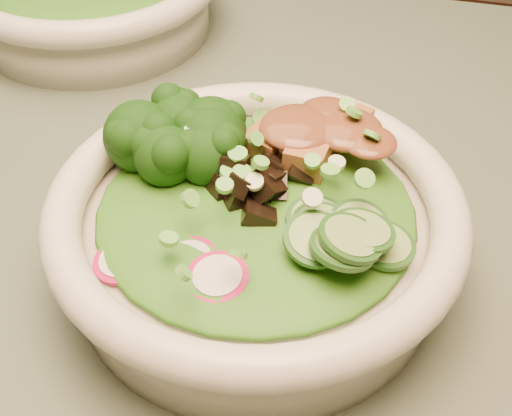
# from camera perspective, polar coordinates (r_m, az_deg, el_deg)

# --- Properties ---
(dining_table) EXTENTS (1.20, 0.80, 0.75)m
(dining_table) POSITION_cam_1_polar(r_m,az_deg,el_deg) (0.53, 12.63, -15.75)
(dining_table) COLOR black
(dining_table) RESTS_ON ground
(salad_bowl) EXTENTS (0.24, 0.24, 0.07)m
(salad_bowl) POSITION_cam_1_polar(r_m,az_deg,el_deg) (0.42, 0.00, -1.87)
(salad_bowl) COLOR silver
(salad_bowl) RESTS_ON dining_table
(lettuce_bed) EXTENTS (0.18, 0.18, 0.02)m
(lettuce_bed) POSITION_cam_1_polar(r_m,az_deg,el_deg) (0.40, 0.00, 0.10)
(lettuce_bed) COLOR #1E6214
(lettuce_bed) RESTS_ON salad_bowl
(broccoli_florets) EXTENTS (0.09, 0.08, 0.04)m
(broccoli_florets) POSITION_cam_1_polar(r_m,az_deg,el_deg) (0.42, -6.06, 4.59)
(broccoli_florets) COLOR black
(broccoli_florets) RESTS_ON salad_bowl
(radish_slices) EXTENTS (0.10, 0.06, 0.02)m
(radish_slices) POSITION_cam_1_polar(r_m,az_deg,el_deg) (0.37, -5.58, -4.55)
(radish_slices) COLOR #AF0D47
(radish_slices) RESTS_ON salad_bowl
(cucumber_slices) EXTENTS (0.08, 0.08, 0.03)m
(cucumber_slices) POSITION_cam_1_polar(r_m,az_deg,el_deg) (0.37, 6.84, -2.71)
(cucumber_slices) COLOR #7CA75D
(cucumber_slices) RESTS_ON salad_bowl
(mushroom_heap) EXTENTS (0.08, 0.08, 0.04)m
(mushroom_heap) POSITION_cam_1_polar(r_m,az_deg,el_deg) (0.40, 0.99, 2.16)
(mushroom_heap) COLOR black
(mushroom_heap) RESTS_ON salad_bowl
(tofu_cubes) EXTENTS (0.09, 0.07, 0.03)m
(tofu_cubes) POSITION_cam_1_polar(r_m,az_deg,el_deg) (0.43, 4.96, 4.93)
(tofu_cubes) COLOR #AA6838
(tofu_cubes) RESTS_ON salad_bowl
(peanut_sauce) EXTENTS (0.06, 0.05, 0.01)m
(peanut_sauce) POSITION_cam_1_polar(r_m,az_deg,el_deg) (0.42, 5.05, 6.18)
(peanut_sauce) COLOR brown
(peanut_sauce) RESTS_ON tofu_cubes
(scallion_garnish) EXTENTS (0.17, 0.17, 0.02)m
(scallion_garnish) POSITION_cam_1_polar(r_m,az_deg,el_deg) (0.39, 0.00, 2.37)
(scallion_garnish) COLOR #63BF43
(scallion_garnish) RESTS_ON salad_bowl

